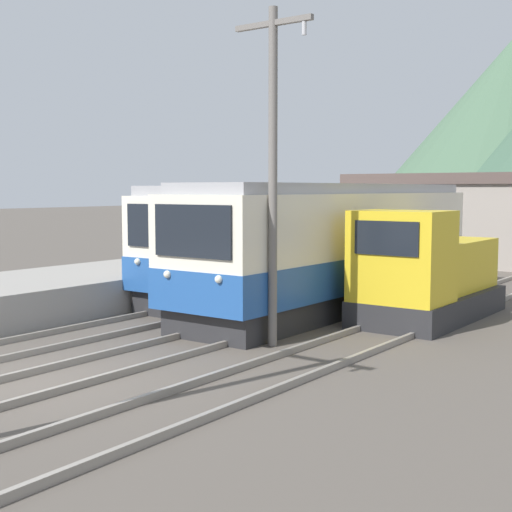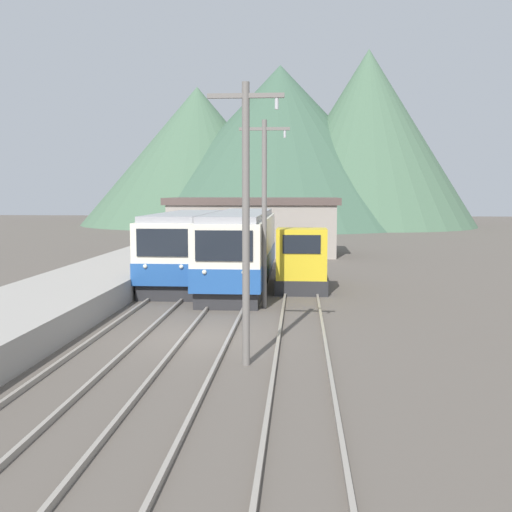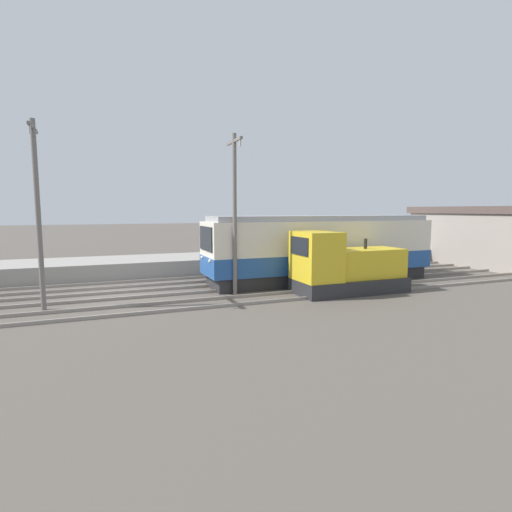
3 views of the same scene
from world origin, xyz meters
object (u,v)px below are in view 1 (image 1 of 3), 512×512
Objects in this scene: commuter_train_center at (338,250)px; commuter_train_left at (269,246)px; catenary_mast_mid at (273,165)px; shunting_locomotive at (426,276)px.

commuter_train_left is at bearing 171.54° from commuter_train_center.
commuter_train_center is 1.76× the size of catenary_mast_mid.
catenary_mast_mid reaches higher than shunting_locomotive.
catenary_mast_mid is (4.31, -5.95, 2.37)m from commuter_train_left.
commuter_train_center reaches higher than commuter_train_left.
commuter_train_center is at bearing 105.25° from catenary_mast_mid.
commuter_train_center reaches higher than shunting_locomotive.
commuter_train_left is 0.79× the size of commuter_train_center.
commuter_train_center is 6.19m from catenary_mast_mid.
commuter_train_left is 7.72m from catenary_mast_mid.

